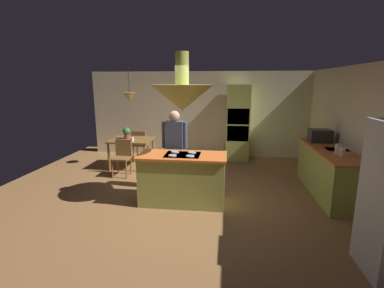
% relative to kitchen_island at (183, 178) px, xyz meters
% --- Properties ---
extents(ground, '(8.16, 8.16, 0.00)m').
position_rel_kitchen_island_xyz_m(ground, '(0.00, 0.20, -0.47)').
color(ground, olive).
extents(wall_back, '(6.80, 0.10, 2.55)m').
position_rel_kitchen_island_xyz_m(wall_back, '(0.00, 3.65, 0.81)').
color(wall_back, beige).
rests_on(wall_back, ground).
extents(wall_right, '(0.10, 7.20, 2.55)m').
position_rel_kitchen_island_xyz_m(wall_right, '(3.25, 0.60, 0.81)').
color(wall_right, beige).
rests_on(wall_right, ground).
extents(kitchen_island, '(1.61, 0.76, 0.95)m').
position_rel_kitchen_island_xyz_m(kitchen_island, '(0.00, 0.00, 0.00)').
color(kitchen_island, '#A0A84C').
rests_on(kitchen_island, ground).
extents(counter_run_right, '(0.73, 2.34, 0.93)m').
position_rel_kitchen_island_xyz_m(counter_run_right, '(2.84, 0.80, 0.00)').
color(counter_run_right, '#A0A84C').
rests_on(counter_run_right, ground).
extents(oven_tower, '(0.66, 0.62, 2.16)m').
position_rel_kitchen_island_xyz_m(oven_tower, '(1.10, 3.24, 0.61)').
color(oven_tower, '#A0A84C').
rests_on(oven_tower, ground).
extents(dining_table, '(1.07, 0.94, 0.76)m').
position_rel_kitchen_island_xyz_m(dining_table, '(-1.70, 2.10, 0.19)').
color(dining_table, brown).
rests_on(dining_table, ground).
extents(person_at_island, '(0.53, 0.22, 1.66)m').
position_rel_kitchen_island_xyz_m(person_at_island, '(-0.27, 0.65, 0.48)').
color(person_at_island, tan).
rests_on(person_at_island, ground).
extents(range_hood, '(1.10, 1.10, 1.00)m').
position_rel_kitchen_island_xyz_m(range_hood, '(0.00, -0.00, 1.51)').
color(range_hood, '#A0A84C').
extents(pendant_light_over_table, '(0.32, 0.32, 0.82)m').
position_rel_kitchen_island_xyz_m(pendant_light_over_table, '(-1.70, 2.10, 1.39)').
color(pendant_light_over_table, '#E0B266').
extents(chair_facing_island, '(0.40, 0.40, 0.87)m').
position_rel_kitchen_island_xyz_m(chair_facing_island, '(-1.70, 1.41, 0.03)').
color(chair_facing_island, brown).
rests_on(chair_facing_island, ground).
extents(chair_by_back_wall, '(0.40, 0.40, 0.87)m').
position_rel_kitchen_island_xyz_m(chair_by_back_wall, '(-1.70, 2.79, 0.03)').
color(chair_by_back_wall, brown).
rests_on(chair_by_back_wall, ground).
extents(potted_plant_on_table, '(0.20, 0.20, 0.30)m').
position_rel_kitchen_island_xyz_m(potted_plant_on_table, '(-1.84, 2.15, 0.46)').
color(potted_plant_on_table, '#99382D').
rests_on(potted_plant_on_table, dining_table).
extents(cup_on_table, '(0.07, 0.07, 0.09)m').
position_rel_kitchen_island_xyz_m(cup_on_table, '(-1.59, 1.86, 0.34)').
color(cup_on_table, white).
rests_on(cup_on_table, dining_table).
extents(canister_flour, '(0.10, 0.10, 0.16)m').
position_rel_kitchen_island_xyz_m(canister_flour, '(2.84, 0.22, 0.54)').
color(canister_flour, silver).
rests_on(canister_flour, counter_run_right).
extents(canister_sugar, '(0.13, 0.13, 0.18)m').
position_rel_kitchen_island_xyz_m(canister_sugar, '(2.84, 0.40, 0.55)').
color(canister_sugar, silver).
rests_on(canister_sugar, counter_run_right).
extents(microwave_on_counter, '(0.46, 0.36, 0.28)m').
position_rel_kitchen_island_xyz_m(microwave_on_counter, '(2.84, 1.49, 0.60)').
color(microwave_on_counter, '#232326').
rests_on(microwave_on_counter, counter_run_right).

